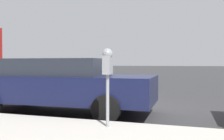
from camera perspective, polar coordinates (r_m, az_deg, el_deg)
ground_plane at (r=7.54m, az=1.51°, el=-8.62°), size 220.00×220.00×0.00m
parking_meter at (r=4.73m, az=-0.97°, el=0.61°), size 0.21×0.19×1.42m
car_navy at (r=7.12m, az=-11.35°, el=-2.95°), size 2.13×5.00×1.44m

